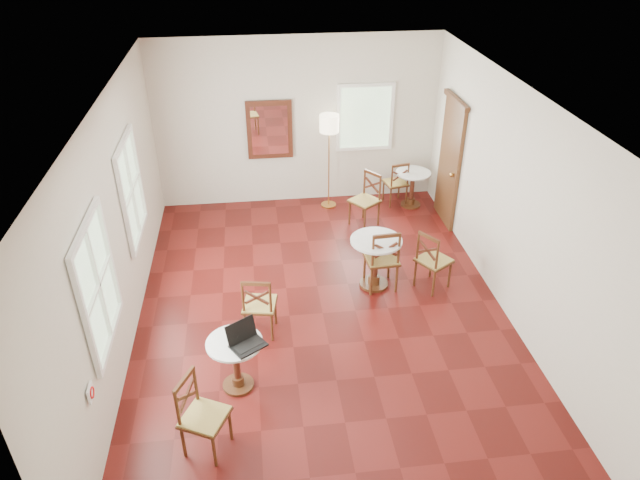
{
  "coord_description": "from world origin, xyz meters",
  "views": [
    {
      "loc": [
        -0.81,
        -6.21,
        4.97
      ],
      "look_at": [
        0.0,
        0.3,
        1.0
      ],
      "focal_mm": 32.3,
      "sensor_mm": 36.0,
      "label": 1
    }
  ],
  "objects_px": {
    "chair_near_a": "(259,305)",
    "floor_lamp": "(329,130)",
    "cafe_table_near": "(236,359)",
    "power_adapter": "(223,411)",
    "chair_back_a": "(396,183)",
    "mouse": "(235,339)",
    "navy_mug": "(238,334)",
    "chair_near_b": "(202,416)",
    "cafe_table_back": "(412,185)",
    "chair_back_b": "(366,200)",
    "chair_mid_b": "(433,260)",
    "cafe_table_mid": "(375,257)",
    "laptop": "(245,339)",
    "chair_mid_a": "(382,259)",
    "water_glass": "(236,338)"
  },
  "relations": [
    {
      "from": "water_glass",
      "to": "laptop",
      "type": "bearing_deg",
      "value": -22.04
    },
    {
      "from": "chair_mid_b",
      "to": "floor_lamp",
      "type": "bearing_deg",
      "value": -10.53
    },
    {
      "from": "chair_back_a",
      "to": "floor_lamp",
      "type": "relative_size",
      "value": 0.49
    },
    {
      "from": "chair_near_a",
      "to": "chair_back_b",
      "type": "bearing_deg",
      "value": -114.85
    },
    {
      "from": "chair_back_a",
      "to": "navy_mug",
      "type": "distance_m",
      "value": 5.12
    },
    {
      "from": "cafe_table_back",
      "to": "chair_back_b",
      "type": "relative_size",
      "value": 0.71
    },
    {
      "from": "cafe_table_near",
      "to": "cafe_table_mid",
      "type": "relative_size",
      "value": 0.86
    },
    {
      "from": "cafe_table_back",
      "to": "water_glass",
      "type": "relative_size",
      "value": 6.26
    },
    {
      "from": "chair_near_b",
      "to": "power_adapter",
      "type": "relative_size",
      "value": 9.65
    },
    {
      "from": "cafe_table_back",
      "to": "water_glass",
      "type": "xyz_separation_m",
      "value": [
        -3.15,
        -4.21,
        0.31
      ]
    },
    {
      "from": "chair_back_a",
      "to": "mouse",
      "type": "bearing_deg",
      "value": 44.51
    },
    {
      "from": "cafe_table_mid",
      "to": "floor_lamp",
      "type": "bearing_deg",
      "value": 97.08
    },
    {
      "from": "chair_back_b",
      "to": "chair_mid_b",
      "type": "bearing_deg",
      "value": -19.68
    },
    {
      "from": "chair_near_b",
      "to": "navy_mug",
      "type": "height_order",
      "value": "chair_near_b"
    },
    {
      "from": "cafe_table_back",
      "to": "power_adapter",
      "type": "relative_size",
      "value": 6.94
    },
    {
      "from": "chair_near_a",
      "to": "floor_lamp",
      "type": "xyz_separation_m",
      "value": [
        1.37,
        3.45,
        1.01
      ]
    },
    {
      "from": "mouse",
      "to": "power_adapter",
      "type": "distance_m",
      "value": 0.81
    },
    {
      "from": "chair_mid_b",
      "to": "chair_back_b",
      "type": "bearing_deg",
      "value": -16.16
    },
    {
      "from": "chair_near_b",
      "to": "chair_back_a",
      "type": "xyz_separation_m",
      "value": [
        3.24,
        5.15,
        -0.04
      ]
    },
    {
      "from": "chair_mid_b",
      "to": "chair_back_a",
      "type": "bearing_deg",
      "value": -35.35
    },
    {
      "from": "navy_mug",
      "to": "cafe_table_near",
      "type": "bearing_deg",
      "value": -118.65
    },
    {
      "from": "cafe_table_near",
      "to": "power_adapter",
      "type": "relative_size",
      "value": 7.01
    },
    {
      "from": "cafe_table_back",
      "to": "floor_lamp",
      "type": "relative_size",
      "value": 0.39
    },
    {
      "from": "navy_mug",
      "to": "floor_lamp",
      "type": "bearing_deg",
      "value": 69.29
    },
    {
      "from": "chair_back_a",
      "to": "laptop",
      "type": "bearing_deg",
      "value": 46.04
    },
    {
      "from": "chair_near_a",
      "to": "chair_mid_a",
      "type": "height_order",
      "value": "chair_mid_a"
    },
    {
      "from": "chair_mid_a",
      "to": "power_adapter",
      "type": "height_order",
      "value": "chair_mid_a"
    },
    {
      "from": "cafe_table_near",
      "to": "water_glass",
      "type": "relative_size",
      "value": 6.32
    },
    {
      "from": "chair_near_a",
      "to": "chair_mid_b",
      "type": "xyz_separation_m",
      "value": [
        2.5,
        0.72,
        0.01
      ]
    },
    {
      "from": "chair_mid_b",
      "to": "chair_back_a",
      "type": "xyz_separation_m",
      "value": [
        0.11,
        2.66,
        -0.04
      ]
    },
    {
      "from": "cafe_table_back",
      "to": "navy_mug",
      "type": "bearing_deg",
      "value": -127.29
    },
    {
      "from": "cafe_table_near",
      "to": "navy_mug",
      "type": "height_order",
      "value": "navy_mug"
    },
    {
      "from": "chair_near_a",
      "to": "mouse",
      "type": "height_order",
      "value": "chair_near_a"
    },
    {
      "from": "cafe_table_mid",
      "to": "chair_near_a",
      "type": "distance_m",
      "value": 1.9
    },
    {
      "from": "chair_near_b",
      "to": "cafe_table_back",
      "type": "bearing_deg",
      "value": -8.6
    },
    {
      "from": "chair_back_a",
      "to": "laptop",
      "type": "relative_size",
      "value": 1.79
    },
    {
      "from": "cafe_table_mid",
      "to": "mouse",
      "type": "relative_size",
      "value": 8.91
    },
    {
      "from": "chair_near_a",
      "to": "power_adapter",
      "type": "relative_size",
      "value": 9.45
    },
    {
      "from": "chair_near_a",
      "to": "chair_mid_a",
      "type": "bearing_deg",
      "value": -145.06
    },
    {
      "from": "chair_back_b",
      "to": "mouse",
      "type": "relative_size",
      "value": 10.7
    },
    {
      "from": "cafe_table_mid",
      "to": "floor_lamp",
      "type": "distance_m",
      "value": 2.78
    },
    {
      "from": "cafe_table_mid",
      "to": "chair_back_a",
      "type": "relative_size",
      "value": 0.92
    },
    {
      "from": "navy_mug",
      "to": "chair_mid_a",
      "type": "bearing_deg",
      "value": 39.25
    },
    {
      "from": "chair_mid_a",
      "to": "power_adapter",
      "type": "bearing_deg",
      "value": 39.83
    },
    {
      "from": "cafe_table_near",
      "to": "power_adapter",
      "type": "height_order",
      "value": "cafe_table_near"
    },
    {
      "from": "laptop",
      "to": "water_glass",
      "type": "relative_size",
      "value": 4.42
    },
    {
      "from": "floor_lamp",
      "to": "power_adapter",
      "type": "bearing_deg",
      "value": -111.05
    },
    {
      "from": "laptop",
      "to": "mouse",
      "type": "bearing_deg",
      "value": 115.48
    },
    {
      "from": "water_glass",
      "to": "power_adapter",
      "type": "height_order",
      "value": "water_glass"
    },
    {
      "from": "chair_mid_b",
      "to": "chair_back_a",
      "type": "height_order",
      "value": "chair_mid_b"
    }
  ]
}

